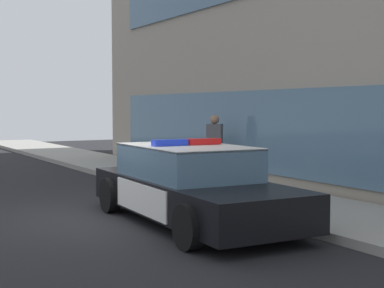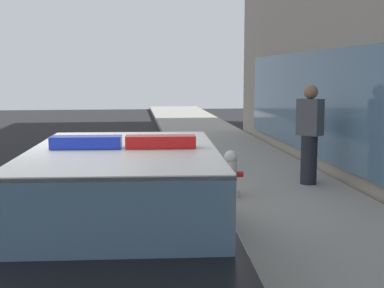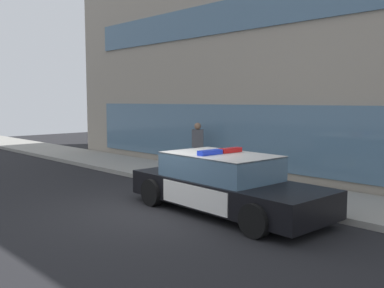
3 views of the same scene
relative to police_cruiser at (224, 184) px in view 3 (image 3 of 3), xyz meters
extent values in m
plane|color=black|center=(-1.28, -1.09, -0.68)|extent=(48.00, 48.00, 0.00)
cube|color=gray|center=(-1.28, 2.40, -0.61)|extent=(48.00, 2.67, 0.15)
cube|color=gray|center=(-0.85, 8.11, 3.14)|extent=(23.74, 8.63, 7.64)
cube|color=slate|center=(-3.70, 3.76, 0.77)|extent=(14.24, 0.08, 2.10)
cube|color=slate|center=(-0.85, 3.76, 4.82)|extent=(19.94, 0.08, 1.10)
cube|color=black|center=(0.06, 0.00, -0.18)|extent=(5.17, 2.12, 0.60)
cube|color=silver|center=(1.68, -0.08, -0.02)|extent=(1.81, 1.92, 0.05)
cube|color=silver|center=(-1.72, 0.08, -0.02)|extent=(1.51, 1.91, 0.05)
cube|color=silver|center=(0.01, 0.95, -0.18)|extent=(2.13, 0.13, 0.51)
cube|color=silver|center=(-0.09, -0.95, -0.18)|extent=(2.13, 0.13, 0.51)
cube|color=yellow|center=(0.01, 0.97, -0.18)|extent=(0.22, 0.02, 0.26)
cube|color=slate|center=(-0.14, 0.01, 0.39)|extent=(2.72, 1.82, 0.60)
cube|color=silver|center=(-0.14, 0.01, 0.68)|extent=(2.72, 1.82, 0.04)
cube|color=red|center=(-0.13, 0.34, 0.76)|extent=(0.23, 0.65, 0.11)
cube|color=blue|center=(-0.16, -0.33, 0.76)|extent=(0.23, 0.65, 0.11)
cylinder|color=black|center=(1.78, 0.85, -0.34)|extent=(0.69, 0.25, 0.68)
cylinder|color=black|center=(1.69, -1.02, -0.34)|extent=(0.69, 0.25, 0.68)
cylinder|color=black|center=(-1.57, 1.02, -0.34)|extent=(0.69, 0.25, 0.68)
cylinder|color=black|center=(-1.66, -0.86, -0.34)|extent=(0.69, 0.25, 0.68)
cylinder|color=silver|center=(-3.26, 1.59, -0.48)|extent=(0.28, 0.28, 0.10)
cylinder|color=silver|center=(-3.26, 1.59, -0.21)|extent=(0.19, 0.19, 0.45)
sphere|color=silver|center=(-3.26, 1.59, 0.09)|extent=(0.22, 0.22, 0.22)
cylinder|color=#B21E19|center=(-3.26, 1.59, 0.16)|extent=(0.06, 0.06, 0.05)
cylinder|color=#B21E19|center=(-3.26, 1.45, -0.18)|extent=(0.09, 0.10, 0.09)
cylinder|color=#B21E19|center=(-3.26, 1.74, -0.18)|extent=(0.09, 0.10, 0.09)
cylinder|color=#B21E19|center=(-3.11, 1.59, -0.22)|extent=(0.10, 0.12, 0.12)
cylinder|color=#23232D|center=(-4.03, 3.11, -0.11)|extent=(0.28, 0.28, 0.85)
cube|color=#4C4C51|center=(-4.03, 3.11, 0.63)|extent=(0.47, 0.46, 0.62)
sphere|color=#8C664C|center=(-4.03, 3.11, 1.06)|extent=(0.24, 0.24, 0.24)
camera|label=1|loc=(8.64, -5.06, 1.38)|focal=52.95mm
camera|label=2|loc=(4.70, 0.09, 1.39)|focal=49.56mm
camera|label=3|loc=(6.57, -7.41, 1.95)|focal=39.71mm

